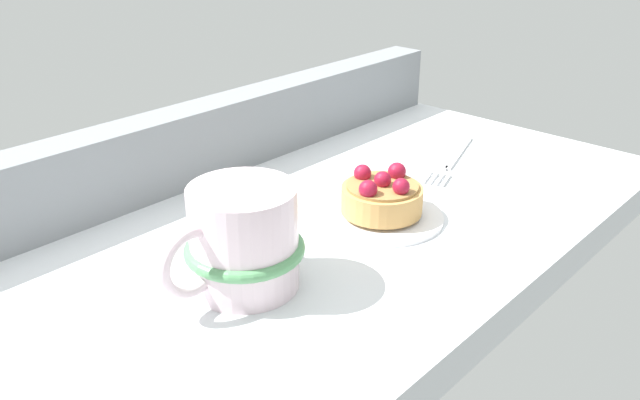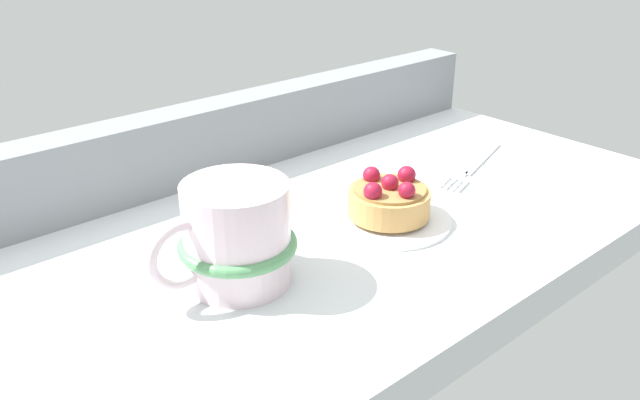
{
  "view_description": "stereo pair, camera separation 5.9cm",
  "coord_description": "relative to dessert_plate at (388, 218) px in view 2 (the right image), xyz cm",
  "views": [
    {
      "loc": [
        -43.64,
        -39.7,
        30.22
      ],
      "look_at": [
        -4.11,
        -3.43,
        4.95
      ],
      "focal_mm": 37.24,
      "sensor_mm": 36.0,
      "label": 1
    },
    {
      "loc": [
        -39.4,
        -43.84,
        30.22
      ],
      "look_at": [
        -4.11,
        -3.43,
        4.95
      ],
      "focal_mm": 37.24,
      "sensor_mm": 36.0,
      "label": 2
    }
  ],
  "objects": [
    {
      "name": "ground_plane",
      "position": [
        -4.66,
        3.76,
        -2.26
      ],
      "size": [
        80.24,
        41.26,
        3.77
      ],
      "primitive_type": "cube",
      "color": "silver"
    },
    {
      "name": "window_rail_back",
      "position": [
        -4.66,
        22.05,
        3.8
      ],
      "size": [
        78.64,
        4.68,
        8.35
      ],
      "primitive_type": "cube",
      "color": "gray",
      "rests_on": "ground_plane"
    },
    {
      "name": "dessert_plate",
      "position": [
        0.0,
        0.0,
        0.0
      ],
      "size": [
        12.57,
        12.57,
        0.8
      ],
      "color": "white",
      "rests_on": "ground_plane"
    },
    {
      "name": "raspberry_tart",
      "position": [
        0.01,
        0.02,
        2.1
      ],
      "size": [
        8.15,
        8.15,
        4.33
      ],
      "color": "tan",
      "rests_on": "dessert_plate"
    },
    {
      "name": "coffee_mug",
      "position": [
        -17.74,
        0.66,
        3.96
      ],
      "size": [
        13.25,
        9.98,
        8.92
      ],
      "color": "silver",
      "rests_on": "ground_plane"
    },
    {
      "name": "dessert_fork",
      "position": [
        18.13,
        3.26,
        -0.07
      ],
      "size": [
        16.72,
        6.92,
        0.6
      ],
      "color": "silver",
      "rests_on": "ground_plane"
    }
  ]
}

